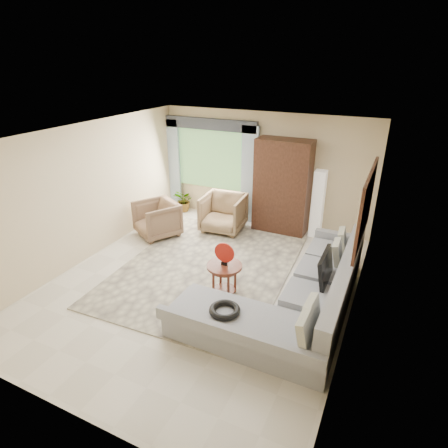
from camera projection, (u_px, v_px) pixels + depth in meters
The scene contains 17 objects.
ground at pixel (203, 282), 6.67m from camera, with size 6.00×6.00×0.00m, color silver.
area_rug at pixel (206, 268), 7.10m from camera, with size 3.00×4.00×0.02m, color #BDB596.
sectional_sofa at pixel (300, 300), 5.71m from camera, with size 2.30×3.46×0.90m.
tv_screen at pixel (326, 268), 5.74m from camera, with size 0.06×0.74×0.48m, color black.
garden_hose at pixel (225, 310), 5.06m from camera, with size 0.43×0.43×0.09m, color black.
coffee_table at pixel (224, 279), 6.19m from camera, with size 0.58×0.58×0.58m.
red_disc at pixel (224, 253), 5.99m from camera, with size 0.34×0.34×0.03m, color #A41A10.
armchair_left at pixel (157, 219), 8.27m from camera, with size 0.84×0.87×0.79m, color brown.
armchair_right at pixel (223, 213), 8.51m from camera, with size 0.91×0.93×0.85m, color #8F754E.
potted_plant at pixel (184, 201), 9.61m from camera, with size 0.52×0.45×0.58m, color #999999.
armoire at pixel (282, 187), 8.26m from camera, with size 1.20×0.55×2.10m, color black.
floor_lamp at pixel (318, 204), 8.12m from camera, with size 0.24×0.24×1.50m, color silver.
window at pixel (211, 159), 9.07m from camera, with size 1.80×0.04×1.40m, color #669E59.
curtain_left at pixel (173, 165), 9.51m from camera, with size 0.40×0.08×2.30m, color #9EB7CC.
curtain_right at pixel (249, 176), 8.69m from camera, with size 0.40×0.08×2.30m, color #9EB7CC.
valance at pixel (209, 124), 8.66m from camera, with size 2.40×0.12×0.26m, color #1E232D.
wall_mirror at pixel (365, 206), 5.27m from camera, with size 0.05×1.70×1.05m.
Camera 1 is at (2.77, -4.94, 3.68)m, focal length 30.00 mm.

